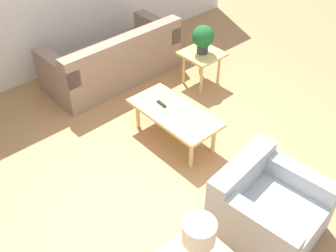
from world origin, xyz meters
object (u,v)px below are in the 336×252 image
object	(u,v)px
side_table_plant	(202,57)
table_lamp	(199,238)
armchair	(266,208)
sofa	(114,61)
potted_plant	(203,38)
coffee_table	(174,114)

from	to	relation	value
side_table_plant	table_lamp	distance (m)	3.37
armchair	table_lamp	world-z (taller)	table_lamp
sofa	side_table_plant	distance (m)	1.32
armchair	potted_plant	world-z (taller)	potted_plant
armchair	table_lamp	size ratio (longest dim) A/B	2.13
coffee_table	table_lamp	world-z (taller)	table_lamp
table_lamp	side_table_plant	bearing A→B (deg)	-46.51
side_table_plant	table_lamp	bearing A→B (deg)	133.49
sofa	coffee_table	xyz separation A→B (m)	(-1.66, 0.29, 0.08)
sofa	coffee_table	distance (m)	1.68
armchair	potted_plant	bearing A→B (deg)	51.84
coffee_table	side_table_plant	distance (m)	1.35
armchair	side_table_plant	bearing A→B (deg)	51.84
armchair	table_lamp	bearing A→B (deg)	176.11
sofa	potted_plant	xyz separation A→B (m)	(-0.98, -0.88, 0.46)
sofa	table_lamp	bearing A→B (deg)	63.77
sofa	potted_plant	world-z (taller)	potted_plant
sofa	coffee_table	size ratio (longest dim) A/B	1.74
potted_plant	side_table_plant	bearing A→B (deg)	108.43
coffee_table	potted_plant	world-z (taller)	potted_plant
sofa	armchair	bearing A→B (deg)	79.32
armchair	coffee_table	distance (m)	1.62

